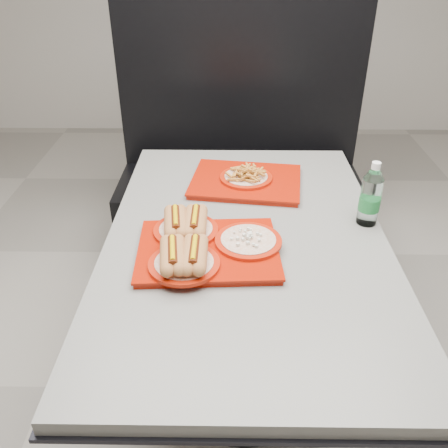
{
  "coord_description": "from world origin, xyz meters",
  "views": [
    {
      "loc": [
        -0.06,
        -1.29,
        1.59
      ],
      "look_at": [
        -0.07,
        -0.06,
        0.83
      ],
      "focal_mm": 38.0,
      "sensor_mm": 36.0,
      "label": 1
    }
  ],
  "objects_px": {
    "diner_table": "(245,275)",
    "water_bottle": "(370,198)",
    "tray_near": "(202,244)",
    "booth_bench": "(240,181)",
    "tray_far": "(246,179)"
  },
  "relations": [
    {
      "from": "booth_bench",
      "to": "tray_near",
      "type": "xyz_separation_m",
      "value": [
        -0.14,
        -1.2,
        0.38
      ]
    },
    {
      "from": "water_bottle",
      "to": "booth_bench",
      "type": "bearing_deg",
      "value": 111.9
    },
    {
      "from": "diner_table",
      "to": "water_bottle",
      "type": "height_order",
      "value": "water_bottle"
    },
    {
      "from": "booth_bench",
      "to": "water_bottle",
      "type": "xyz_separation_m",
      "value": [
        0.41,
        -1.01,
        0.44
      ]
    },
    {
      "from": "tray_far",
      "to": "water_bottle",
      "type": "height_order",
      "value": "water_bottle"
    },
    {
      "from": "tray_near",
      "to": "tray_far",
      "type": "bearing_deg",
      "value": 72.73
    },
    {
      "from": "diner_table",
      "to": "tray_far",
      "type": "distance_m",
      "value": 0.41
    },
    {
      "from": "tray_far",
      "to": "booth_bench",
      "type": "bearing_deg",
      "value": 90.6
    },
    {
      "from": "tray_far",
      "to": "water_bottle",
      "type": "xyz_separation_m",
      "value": [
        0.4,
        -0.28,
        0.07
      ]
    },
    {
      "from": "diner_table",
      "to": "booth_bench",
      "type": "xyz_separation_m",
      "value": [
        0.0,
        1.09,
        -0.18
      ]
    },
    {
      "from": "diner_table",
      "to": "booth_bench",
      "type": "height_order",
      "value": "booth_bench"
    },
    {
      "from": "tray_far",
      "to": "diner_table",
      "type": "bearing_deg",
      "value": -91.22
    },
    {
      "from": "tray_near",
      "to": "tray_far",
      "type": "relative_size",
      "value": 0.98
    },
    {
      "from": "diner_table",
      "to": "tray_far",
      "type": "xyz_separation_m",
      "value": [
        0.01,
        0.36,
        0.19
      ]
    },
    {
      "from": "diner_table",
      "to": "tray_near",
      "type": "xyz_separation_m",
      "value": [
        -0.14,
        -0.11,
        0.2
      ]
    }
  ]
}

